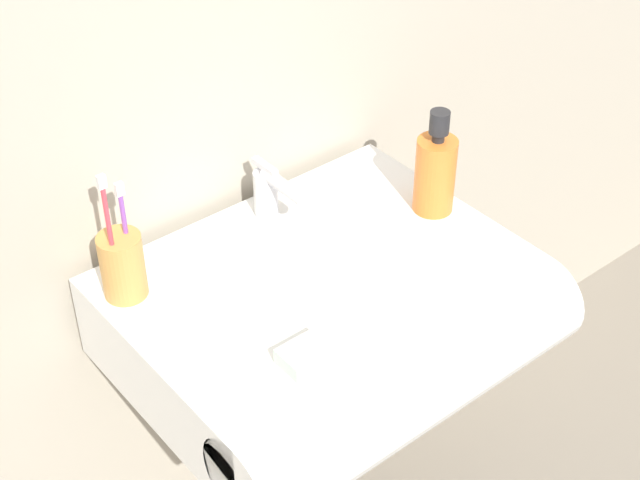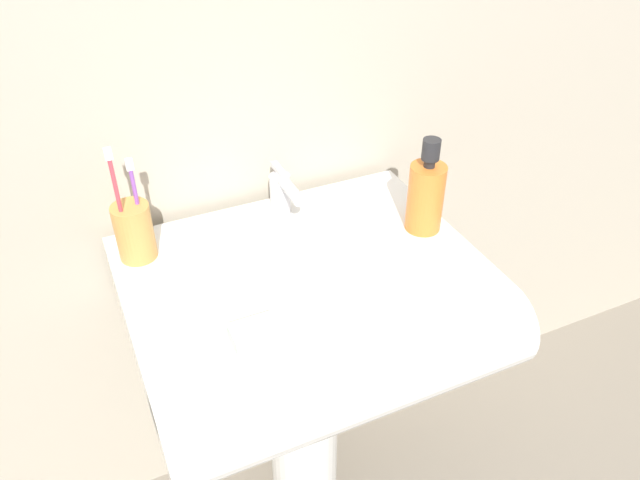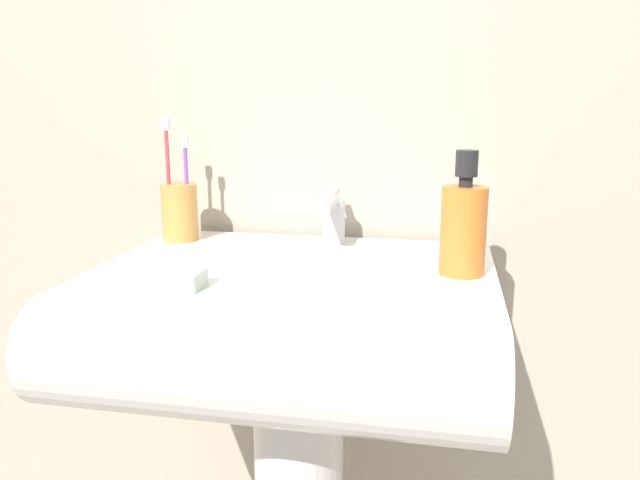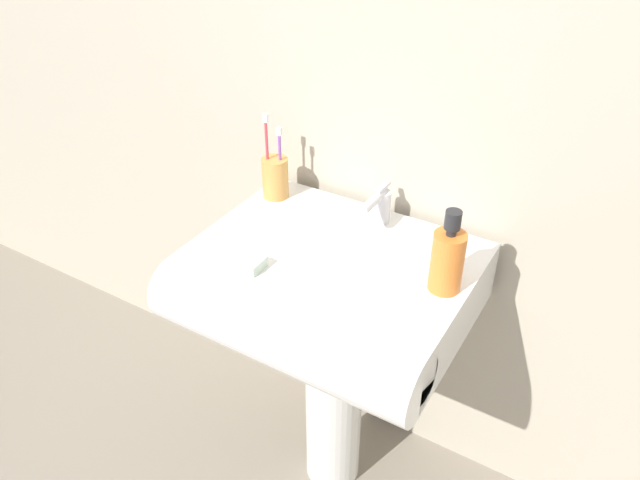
# 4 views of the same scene
# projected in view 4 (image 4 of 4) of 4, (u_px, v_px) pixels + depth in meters

# --- Properties ---
(ground_plane) EXTENTS (6.00, 6.00, 0.00)m
(ground_plane) POSITION_uv_depth(u_px,v_px,m) (333.00, 468.00, 1.80)
(ground_plane) COLOR gray
(ground_plane) RESTS_ON ground
(wall_back) EXTENTS (5.00, 0.05, 2.40)m
(wall_back) POSITION_uv_depth(u_px,v_px,m) (400.00, 24.00, 1.31)
(wall_back) COLOR #B7AD99
(wall_back) RESTS_ON ground
(sink_pedestal) EXTENTS (0.15, 0.15, 0.62)m
(sink_pedestal) POSITION_uv_depth(u_px,v_px,m) (334.00, 394.00, 1.63)
(sink_pedestal) COLOR white
(sink_pedestal) RESTS_ON ground
(sink_basin) EXTENTS (0.60, 0.50, 0.15)m
(sink_basin) POSITION_uv_depth(u_px,v_px,m) (324.00, 291.00, 1.37)
(sink_basin) COLOR white
(sink_basin) RESTS_ON sink_pedestal
(faucet) EXTENTS (0.04, 0.13, 0.10)m
(faucet) POSITION_uv_depth(u_px,v_px,m) (380.00, 204.00, 1.43)
(faucet) COLOR silver
(faucet) RESTS_ON sink_basin
(toothbrush_cup) EXTENTS (0.06, 0.06, 0.22)m
(toothbrush_cup) POSITION_uv_depth(u_px,v_px,m) (275.00, 177.00, 1.54)
(toothbrush_cup) COLOR #D19347
(toothbrush_cup) RESTS_ON sink_basin
(soap_bottle) EXTENTS (0.07, 0.07, 0.18)m
(soap_bottle) POSITION_uv_depth(u_px,v_px,m) (448.00, 259.00, 1.22)
(soap_bottle) COLOR orange
(soap_bottle) RESTS_ON sink_basin
(bar_soap) EXTENTS (0.07, 0.05, 0.02)m
(bar_soap) POSITION_uv_depth(u_px,v_px,m) (247.00, 262.00, 1.32)
(bar_soap) COLOR silver
(bar_soap) RESTS_ON sink_basin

